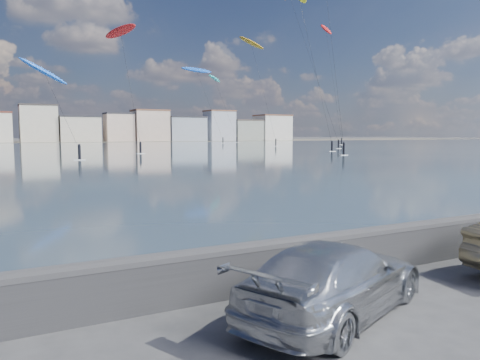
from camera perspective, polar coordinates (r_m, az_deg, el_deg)
name	(u,v)px	position (r m, az deg, el deg)	size (l,w,h in m)	color
ground	(305,353)	(7.49, 7.95, -20.19)	(700.00, 700.00, 0.00)	#333335
bay_water	(19,151)	(97.10, -25.36, 3.22)	(500.00, 177.00, 0.00)	#313F54
far_shore_strip	(6,142)	(205.52, -26.64, 4.18)	(500.00, 60.00, 0.00)	#4C473D
seawall	(226,269)	(9.46, -1.74, -10.79)	(400.00, 0.36, 1.08)	#28282B
far_buildings	(10,126)	(191.55, -26.25, 5.93)	(240.79, 13.26, 14.60)	#9EA8B7
car_silver	(335,279)	(8.74, 11.46, -11.72)	(1.87, 4.60, 1.34)	#B6B9BE
kitesurfer_2	(44,73)	(73.40, -22.74, 11.93)	(7.24, 15.26, 14.23)	blue
kitesurfer_3	(196,70)	(170.83, -5.33, 13.15)	(11.05, 17.81, 27.73)	blue
kitesurfer_5	(251,44)	(137.53, 1.38, 16.28)	(5.80, 21.19, 31.95)	#BF8C19
kitesurfer_10	(121,34)	(89.96, -14.34, 16.87)	(5.63, 15.50, 22.92)	red
kitesurfer_12	(215,79)	(180.24, -3.10, 12.18)	(8.94, 15.86, 25.63)	#19BFBF
kitesurfer_14	(326,31)	(154.97, 10.46, 17.48)	(7.26, 17.66, 38.67)	red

